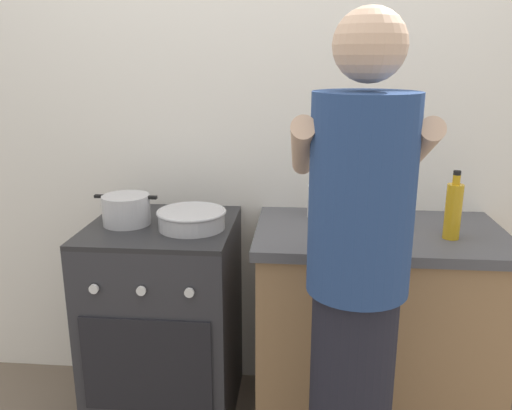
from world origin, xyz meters
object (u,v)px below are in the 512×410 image
(utensil_crock, at_px, (319,196))
(person, at_px, (356,301))
(mixing_bowl, at_px, (192,218))
(pot, at_px, (126,210))
(stove_range, at_px, (166,322))
(spice_bottle, at_px, (399,218))
(oil_bottle, at_px, (453,210))

(utensil_crock, relative_size, person, 0.19)
(mixing_bowl, distance_m, utensil_crock, 0.56)
(pot, distance_m, utensil_crock, 0.81)
(stove_range, xyz_separation_m, mixing_bowl, (0.14, -0.04, 0.49))
(mixing_bowl, bearing_deg, spice_bottle, 4.50)
(stove_range, height_order, mixing_bowl, mixing_bowl)
(stove_range, distance_m, pot, 0.53)
(mixing_bowl, bearing_deg, stove_range, 162.34)
(spice_bottle, bearing_deg, oil_bottle, -28.24)
(utensil_crock, bearing_deg, pot, -167.94)
(utensil_crock, bearing_deg, stove_range, -166.38)
(utensil_crock, xyz_separation_m, person, (0.10, -0.73, -0.13))
(utensil_crock, bearing_deg, oil_bottle, -25.29)
(oil_bottle, bearing_deg, utensil_crock, 154.71)
(stove_range, xyz_separation_m, oil_bottle, (1.15, -0.08, 0.56))
(mixing_bowl, xyz_separation_m, person, (0.61, -0.53, -0.08))
(utensil_crock, relative_size, oil_bottle, 1.23)
(oil_bottle, bearing_deg, pot, 177.10)
(stove_range, bearing_deg, utensil_crock, 13.62)
(oil_bottle, bearing_deg, mixing_bowl, 178.19)
(mixing_bowl, height_order, utensil_crock, utensil_crock)
(pot, height_order, mixing_bowl, pot)
(pot, height_order, oil_bottle, oil_bottle)
(mixing_bowl, bearing_deg, oil_bottle, -1.81)
(mixing_bowl, distance_m, spice_bottle, 0.83)
(stove_range, relative_size, oil_bottle, 3.40)
(utensil_crock, height_order, oil_bottle, utensil_crock)
(mixing_bowl, xyz_separation_m, oil_bottle, (1.01, -0.03, 0.07))
(stove_range, distance_m, person, 1.03)
(person, bearing_deg, pot, 147.79)
(spice_bottle, bearing_deg, utensil_crock, 156.47)
(stove_range, height_order, person, person)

